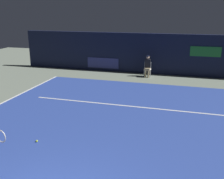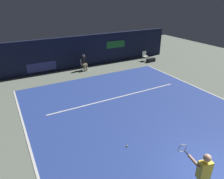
{
  "view_description": "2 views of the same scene",
  "coord_description": "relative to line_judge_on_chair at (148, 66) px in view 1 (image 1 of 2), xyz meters",
  "views": [
    {
      "loc": [
        2.51,
        -3.43,
        4.02
      ],
      "look_at": [
        -0.28,
        6.2,
        1.01
      ],
      "focal_mm": 42.66,
      "sensor_mm": 36.0,
      "label": 1
    },
    {
      "loc": [
        -5.63,
        -2.38,
        5.65
      ],
      "look_at": [
        -0.67,
        6.65,
        0.9
      ],
      "focal_mm": 33.32,
      "sensor_mm": 36.0,
      "label": 2
    }
  ],
  "objects": [
    {
      "name": "ground_plane",
      "position": [
        -0.12,
        -7.7,
        -0.69
      ],
      "size": [
        33.91,
        33.91,
        0.0
      ],
      "primitive_type": "plane",
      "color": "gray"
    },
    {
      "name": "back_wall",
      "position": [
        -0.13,
        0.96,
        0.61
      ],
      "size": [
        17.44,
        0.33,
        2.6
      ],
      "color": "#141933",
      "rests_on": "ground"
    },
    {
      "name": "court_surface",
      "position": [
        -0.12,
        -7.7,
        -0.68
      ],
      "size": [
        10.82,
        12.12,
        0.01
      ],
      "primitive_type": "cube",
      "color": "#2D479E",
      "rests_on": "ground"
    },
    {
      "name": "tennis_ball",
      "position": [
        -2.0,
        -9.58,
        -0.64
      ],
      "size": [
        0.07,
        0.07,
        0.07
      ],
      "primitive_type": "sphere",
      "color": "#CCE033",
      "rests_on": "court_surface"
    },
    {
      "name": "line_service",
      "position": [
        -0.12,
        -5.58,
        -0.67
      ],
      "size": [
        8.44,
        0.1,
        0.01
      ],
      "primitive_type": "cube",
      "color": "white",
      "rests_on": "court_surface"
    },
    {
      "name": "line_judge_on_chair",
      "position": [
        0.0,
        0.0,
        0.0
      ],
      "size": [
        0.46,
        0.55,
        1.32
      ],
      "color": "white",
      "rests_on": "ground"
    }
  ]
}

